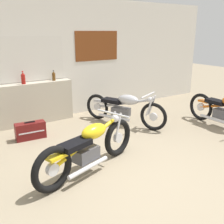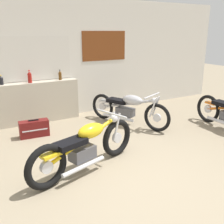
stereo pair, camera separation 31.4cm
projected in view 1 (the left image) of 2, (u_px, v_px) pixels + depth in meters
name	position (u px, v px, depth m)	size (l,w,h in m)	color
ground_plane	(141.00, 181.00, 3.71)	(24.00, 24.00, 0.00)	gray
wall_back	(47.00, 60.00, 6.05)	(10.00, 0.07, 2.80)	silver
sill_counter	(28.00, 104.00, 5.88)	(2.03, 0.28, 0.94)	#B7AD99
bottle_left_center	(23.00, 78.00, 5.64)	(0.09, 0.09, 0.28)	maroon
bottle_center	(54.00, 76.00, 6.04)	(0.07, 0.07, 0.24)	#5B3814
motorcycle_silver	(123.00, 108.00, 5.87)	(1.00, 1.90, 0.77)	black
motorcycle_yellow	(89.00, 147.00, 3.88)	(1.95, 0.82, 0.79)	black
hard_case_darkred	(31.00, 131.00, 5.13)	(0.58, 0.25, 0.36)	maroon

